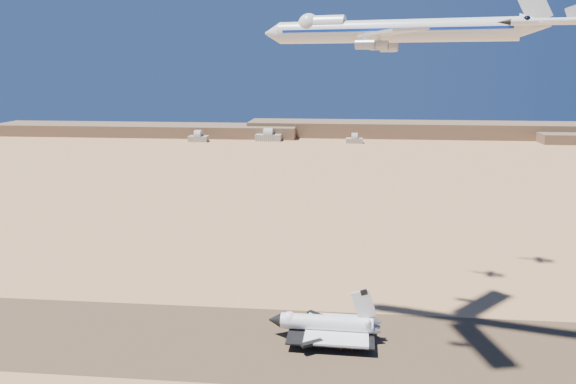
# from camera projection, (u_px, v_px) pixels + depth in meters

# --- Properties ---
(ground) EXTENTS (1200.00, 1200.00, 0.00)m
(ground) POSITION_uv_depth(u_px,v_px,m) (252.00, 342.00, 181.58)
(ground) COLOR tan
(ground) RESTS_ON ground
(runway) EXTENTS (600.00, 50.00, 0.06)m
(runway) POSITION_uv_depth(u_px,v_px,m) (252.00, 342.00, 181.57)
(runway) COLOR brown
(runway) RESTS_ON ground
(ridgeline) EXTENTS (960.00, 90.00, 18.00)m
(ridgeline) POSITION_uv_depth(u_px,v_px,m) (375.00, 131.00, 685.02)
(ridgeline) COLOR brown
(ridgeline) RESTS_ON ground
(hangars) EXTENTS (200.50, 29.50, 30.00)m
(hangars) POSITION_uv_depth(u_px,v_px,m) (264.00, 137.00, 650.80)
(hangars) COLOR #B0AA9C
(hangars) RESTS_ON ground
(shuttle) EXTENTS (36.60, 22.95, 18.05)m
(shuttle) POSITION_uv_depth(u_px,v_px,m) (326.00, 325.00, 182.78)
(shuttle) COLOR white
(shuttle) RESTS_ON runway
(carrier_747) EXTENTS (83.17, 62.61, 20.70)m
(carrier_747) POSITION_uv_depth(u_px,v_px,m) (384.00, 31.00, 165.38)
(carrier_747) COLOR silver
(crew_a) EXTENTS (0.58, 0.75, 1.84)m
(crew_a) POSITION_uv_depth(u_px,v_px,m) (341.00, 348.00, 175.68)
(crew_a) COLOR #E4470D
(crew_a) RESTS_ON runway
(crew_b) EXTENTS (0.58, 0.92, 1.81)m
(crew_b) POSITION_uv_depth(u_px,v_px,m) (348.00, 348.00, 175.59)
(crew_b) COLOR #E4470D
(crew_b) RESTS_ON runway
(crew_c) EXTENTS (1.02, 0.98, 1.60)m
(crew_c) POSITION_uv_depth(u_px,v_px,m) (352.00, 350.00, 174.69)
(crew_c) COLOR #E4470D
(crew_c) RESTS_ON runway
(chase_jet_a) EXTENTS (16.04, 8.87, 4.01)m
(chase_jet_a) POSITION_uv_depth(u_px,v_px,m) (541.00, 21.00, 116.38)
(chase_jet_a) COLOR silver
(chase_jet_e) EXTENTS (14.25, 8.36, 3.64)m
(chase_jet_e) POSITION_uv_depth(u_px,v_px,m) (420.00, 30.00, 208.31)
(chase_jet_e) COLOR silver
(chase_jet_f) EXTENTS (15.69, 9.00, 3.97)m
(chase_jet_f) POSITION_uv_depth(u_px,v_px,m) (480.00, 28.00, 224.94)
(chase_jet_f) COLOR silver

